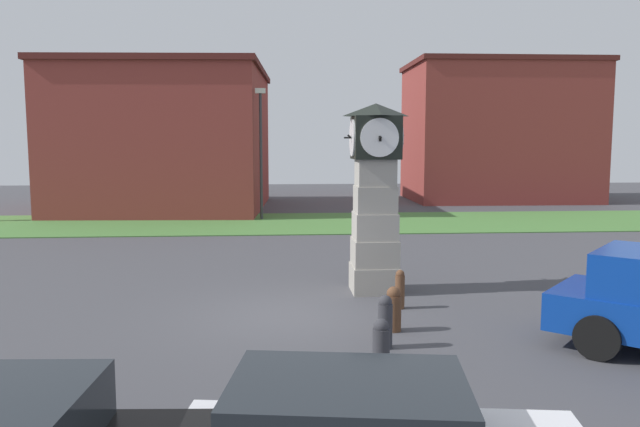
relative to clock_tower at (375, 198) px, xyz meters
name	(u,v)px	position (x,y,z in m)	size (l,w,h in m)	color
ground_plane	(289,316)	(-2.23, -2.15, -2.40)	(85.34, 85.34, 0.00)	#424247
clock_tower	(375,198)	(0.00, 0.00, 0.00)	(1.51, 1.59, 4.75)	#9B968C
bollard_near_tower	(381,350)	(-0.85, -6.02, -1.87)	(0.28, 0.28, 1.04)	#333338
bollard_mid_row	(385,321)	(-0.49, -4.37, -1.89)	(0.27, 0.27, 1.00)	#333338
bollard_far_row	(393,309)	(-0.14, -3.36, -1.94)	(0.31, 0.31, 0.92)	brown
bollard_end_row	(400,289)	(0.32, -1.68, -1.94)	(0.22, 0.22, 0.90)	brown
street_lamp_near_road	(261,144)	(-3.20, 14.97, 1.27)	(0.50, 0.24, 6.35)	#333338
warehouse_blue_far	(168,139)	(-8.58, 20.77, 1.57)	(11.56, 12.84, 7.92)	maroon
storefront_low_left	(498,132)	(11.94, 24.39, 2.04)	(11.73, 7.81, 8.86)	maroon
grass_verge_far	(354,222)	(1.16, 13.49, -2.38)	(51.20, 7.57, 0.04)	#477A38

